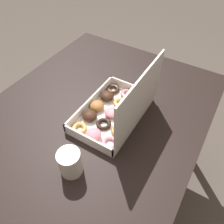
# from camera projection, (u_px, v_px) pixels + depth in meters

# --- Properties ---
(ground_plane) EXTENTS (8.00, 8.00, 0.00)m
(ground_plane) POSITION_uv_depth(u_px,v_px,m) (99.00, 183.00, 1.50)
(ground_plane) COLOR #564C44
(dining_table) EXTENTS (1.23, 0.95, 0.70)m
(dining_table) POSITION_uv_depth(u_px,v_px,m) (93.00, 127.00, 1.05)
(dining_table) COLOR black
(dining_table) RESTS_ON ground_plane
(donut_box) EXTENTS (0.38, 0.25, 0.28)m
(donut_box) POSITION_uv_depth(u_px,v_px,m) (117.00, 110.00, 0.94)
(donut_box) COLOR white
(donut_box) RESTS_ON dining_table
(coffee_mug) EXTENTS (0.08, 0.08, 0.11)m
(coffee_mug) POSITION_uv_depth(u_px,v_px,m) (70.00, 162.00, 0.76)
(coffee_mug) COLOR white
(coffee_mug) RESTS_ON dining_table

